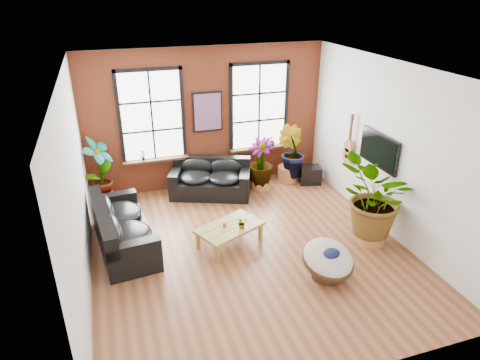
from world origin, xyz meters
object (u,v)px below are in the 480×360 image
object	(u,v)px
sofa_left	(120,229)
coffee_table	(230,228)
sofa_back	(211,179)
papasan_chair	(328,260)

from	to	relation	value
sofa_left	coffee_table	xyz separation A→B (m)	(2.08, -0.58, -0.04)
sofa_back	sofa_left	xyz separation A→B (m)	(-2.29, -1.75, 0.01)
sofa_back	coffee_table	size ratio (longest dim) A/B	1.43
sofa_left	sofa_back	bearing A→B (deg)	-59.02
coffee_table	papasan_chair	world-z (taller)	papasan_chair
sofa_left	papasan_chair	distance (m)	4.04
sofa_back	papasan_chair	world-z (taller)	sofa_back
papasan_chair	sofa_back	bearing A→B (deg)	92.68
sofa_back	sofa_left	world-z (taller)	sofa_left
sofa_back	sofa_left	size ratio (longest dim) A/B	0.89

